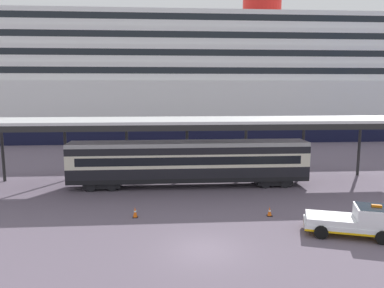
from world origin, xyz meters
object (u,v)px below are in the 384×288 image
(traffic_cone_mid, at_px, (135,212))
(traffic_cone_near, at_px, (270,212))
(cruise_ship, at_px, (191,82))
(service_truck, at_px, (358,220))
(train_carriage, at_px, (189,161))

(traffic_cone_mid, bearing_deg, traffic_cone_near, -2.32)
(traffic_cone_near, height_order, traffic_cone_mid, traffic_cone_mid)
(cruise_ship, distance_m, service_truck, 52.09)
(traffic_cone_mid, bearing_deg, train_carriage, 61.80)
(traffic_cone_near, bearing_deg, service_truck, -41.60)
(traffic_cone_near, bearing_deg, traffic_cone_mid, 177.68)
(service_truck, height_order, traffic_cone_mid, service_truck)
(traffic_cone_near, bearing_deg, cruise_ship, 92.68)
(cruise_ship, distance_m, traffic_cone_near, 48.08)
(service_truck, xyz_separation_m, traffic_cone_mid, (-13.66, 4.22, -0.62))
(service_truck, relative_size, traffic_cone_near, 8.56)
(train_carriage, bearing_deg, service_truck, -52.11)
(train_carriage, height_order, traffic_cone_mid, train_carriage)
(cruise_ship, relative_size, traffic_cone_mid, 236.86)
(cruise_ship, relative_size, service_truck, 32.26)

